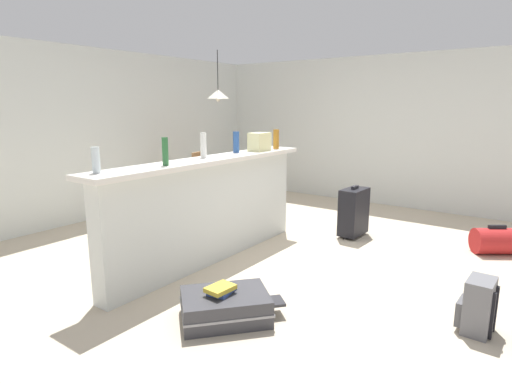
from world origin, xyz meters
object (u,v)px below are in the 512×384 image
bottle_blue (236,142)px  suitcase_flat_charcoal (226,306)px  pendant_lamp (218,94)px  backpack_grey (478,307)px  bottle_clear (96,160)px  dining_chair_far_side (194,176)px  book_stack (221,289)px  dining_chair_near_partition (245,184)px  dining_table (220,172)px  bottle_green (165,151)px  grocery_bag (259,142)px  bottle_amber (276,139)px  duffel_bag_red (495,241)px  suitcase_upright_black (354,212)px  bottle_white (203,145)px

bottle_blue → suitcase_flat_charcoal: 2.17m
pendant_lamp → backpack_grey: pendant_lamp is taller
bottle_clear → pendant_lamp: pendant_lamp is taller
dining_chair_far_side → suitcase_flat_charcoal: dining_chair_far_side is taller
book_stack → dining_chair_near_partition: bearing=33.9°
pendant_lamp → suitcase_flat_charcoal: size_ratio=0.90×
dining_table → pendant_lamp: 1.21m
dining_table → bottle_green: bearing=-149.4°
grocery_bag → book_stack: bearing=-153.1°
bottle_amber → grocery_bag: bottle_amber is taller
grocery_bag → dining_table: grocery_bag is taller
bottle_amber → duffel_bag_red: size_ratio=0.44×
dining_chair_near_partition → bottle_green: bearing=-159.8°
dining_chair_near_partition → pendant_lamp: pendant_lamp is taller
bottle_green → suitcase_upright_black: size_ratio=0.39×
dining_table → bottle_white: bearing=-143.5°
grocery_bag → pendant_lamp: pendant_lamp is taller
bottle_blue → bottle_clear: bearing=-179.5°
dining_chair_near_partition → suitcase_upright_black: size_ratio=1.39×
dining_table → book_stack: dining_table is taller
dining_chair_far_side → suitcase_flat_charcoal: size_ratio=1.10×
bottle_amber → suitcase_upright_black: bottle_amber is taller
bottle_clear → bottle_amber: 2.50m
dining_chair_far_side → book_stack: 3.95m
bottle_clear → bottle_blue: size_ratio=0.87×
bottle_white → pendant_lamp: (1.75, 1.30, 0.58)m
dining_table → backpack_grey: dining_table is taller
bottle_white → bottle_green: bearing=-169.9°
book_stack → dining_table: bearing=40.8°
dining_table → pendant_lamp: pendant_lamp is taller
suitcase_flat_charcoal → book_stack: book_stack is taller
bottle_amber → dining_chair_near_partition: bearing=62.3°
bottle_green → suitcase_upright_black: (2.39, -0.87, -0.94)m
dining_table → dining_chair_far_side: dining_chair_far_side is taller
bottle_green → book_stack: size_ratio=0.96×
suitcase_flat_charcoal → bottle_blue: bearing=35.5°
bottle_blue → dining_table: bearing=47.5°
bottle_amber → dining_table: (0.52, 1.41, -0.61)m
bottle_white → suitcase_flat_charcoal: size_ratio=0.31×
bottle_white → dining_chair_near_partition: 1.98m
duffel_bag_red → bottle_amber: bearing=109.1°
duffel_bag_red → book_stack: bearing=152.3°
dining_chair_far_side → pendant_lamp: 1.46m
dining_table → suitcase_flat_charcoal: dining_table is taller
bottle_amber → grocery_bag: 0.32m
bottle_amber → dining_chair_far_side: bottle_amber is taller
bottle_blue → bottle_amber: same height
dining_table → book_stack: bearing=-139.2°
backpack_grey → bottle_blue: bearing=79.0°
suitcase_flat_charcoal → suitcase_upright_black: size_ratio=1.26×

